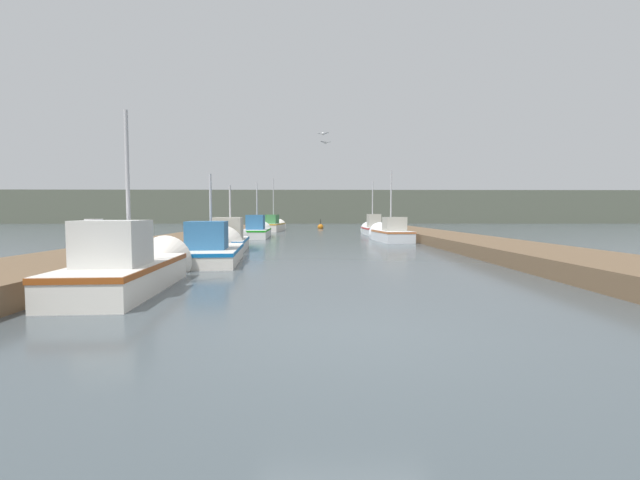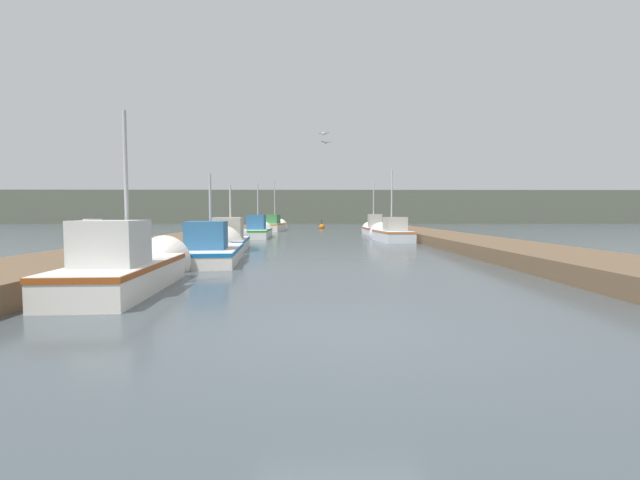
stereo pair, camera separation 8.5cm
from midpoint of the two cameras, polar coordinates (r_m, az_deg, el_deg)
name	(u,v)px [view 2 (the right image)]	position (r m, az deg, el deg)	size (l,w,h in m)	color
ground_plane	(345,337)	(5.46, 3.77, -12.75)	(200.00, 200.00, 0.00)	#424C51
dock_left	(190,240)	(22.13, -16.80, 0.03)	(2.99, 40.00, 0.46)	brown
dock_right	(453,240)	(22.38, 17.38, 0.06)	(2.99, 40.00, 0.46)	brown
distant_shore_ridge	(317,207)	(72.73, -0.41, 4.36)	(120.00, 16.00, 5.10)	#565B4C
fishing_boat_0	(132,267)	(9.70, -23.57, -3.27)	(1.67, 4.85, 3.98)	silver
fishing_boat_1	(213,249)	(14.69, -13.88, -1.20)	(2.24, 5.32, 3.41)	silver
fishing_boat_2	(231,239)	(18.79, -11.67, 0.15)	(1.77, 4.84, 3.15)	silver
fishing_boat_3	(390,233)	(24.22, 9.42, 0.87)	(1.84, 4.68, 4.32)	silver
fishing_boat_4	(258,230)	(28.22, -8.13, 1.28)	(1.72, 6.17, 3.99)	silver
fishing_boat_5	(373,228)	(32.09, 7.18, 1.60)	(1.36, 4.34, 4.28)	silver
fishing_boat_6	(275,225)	(37.84, -5.97, 1.97)	(1.87, 5.93, 4.91)	silver
mooring_piling_0	(400,230)	(27.82, 10.75, 1.35)	(0.33, 0.33, 0.97)	#473523
mooring_piling_1	(93,252)	(10.28, -27.76, -1.42)	(0.36, 0.36, 1.42)	#473523
channel_buoy	(322,227)	(43.42, 0.31, 1.75)	(0.60, 0.60, 1.10)	#BF6513
seagull_lead	(326,142)	(21.84, 0.92, 12.88)	(0.55, 0.31, 0.12)	white
seagull_1	(324,134)	(21.64, 0.59, 13.99)	(0.56, 0.31, 0.12)	white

